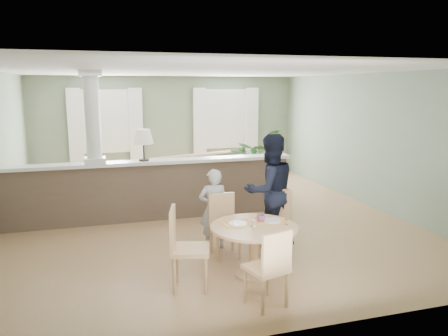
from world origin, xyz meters
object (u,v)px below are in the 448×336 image
object	(u,v)px
chair_far_man	(275,218)
man_person	(270,190)
houseplant	(255,159)
chair_side	(184,244)
child_person	(213,209)
sofa	(204,175)
dining_table	(254,236)
chair_near	(270,265)
chair_far_boy	(224,222)

from	to	relation	value
chair_far_man	man_person	size ratio (longest dim) A/B	0.53
houseplant	chair_side	xyz separation A→B (m)	(-2.67, -4.69, -0.17)
chair_far_man	child_person	xyz separation A→B (m)	(-0.85, 0.37, 0.10)
houseplant	child_person	bearing A→B (deg)	-119.51
sofa	man_person	bearing A→B (deg)	-105.40
child_person	houseplant	bearing A→B (deg)	-114.59
sofa	man_person	world-z (taller)	man_person
dining_table	chair_near	distance (m)	0.85
chair_far_boy	child_person	bearing A→B (deg)	103.23
sofa	man_person	size ratio (longest dim) A/B	1.72
chair_far_man	child_person	bearing A→B (deg)	-165.53
sofa	houseplant	size ratio (longest dim) A/B	2.06
houseplant	chair_side	distance (m)	5.40
chair_far_boy	dining_table	bearing A→B (deg)	-79.08
sofa	chair_side	xyz separation A→B (m)	(-1.39, -4.60, 0.12)
man_person	chair_far_man	bearing A→B (deg)	79.61
houseplant	chair_far_man	size ratio (longest dim) A/B	1.56
chair_far_man	chair_far_boy	bearing A→B (deg)	-147.11
houseplant	dining_table	distance (m)	4.92
chair_near	chair_side	size ratio (longest dim) A/B	0.90
dining_table	chair_side	bearing A→B (deg)	-174.54
child_person	dining_table	bearing A→B (deg)	106.92
chair_near	chair_side	bearing A→B (deg)	-58.89
chair_far_boy	chair_far_man	xyz separation A→B (m)	(0.78, -0.07, 0.02)
chair_far_man	chair_side	bearing A→B (deg)	-113.60
chair_near	child_person	xyz separation A→B (m)	(-0.11, 1.96, 0.11)
chair_far_boy	chair_side	xyz separation A→B (m)	(-0.77, -0.91, 0.06)
chair_near	child_person	size ratio (longest dim) A/B	0.74
dining_table	chair_far_boy	world-z (taller)	chair_far_boy
sofa	child_person	xyz separation A→B (m)	(-0.69, -3.39, 0.18)
sofa	chair_side	size ratio (longest dim) A/B	2.95
houseplant	man_person	xyz separation A→B (m)	(-1.11, -3.60, 0.14)
sofa	child_person	distance (m)	3.46
chair_near	man_person	size ratio (longest dim) A/B	0.52
houseplant	dining_table	world-z (taller)	houseplant
chair_far_man	man_person	world-z (taller)	man_person
chair_far_boy	chair_far_man	bearing A→B (deg)	-5.64
chair_far_man	man_person	xyz separation A→B (m)	(0.00, 0.25, 0.36)
child_person	chair_far_man	bearing A→B (deg)	161.31
man_person	houseplant	bearing A→B (deg)	-116.81
dining_table	chair_far_man	world-z (taller)	chair_far_man
dining_table	chair_near	world-z (taller)	chair_near
houseplant	chair_near	distance (m)	5.75
chair_side	dining_table	bearing A→B (deg)	-70.38
chair_near	chair_far_boy	bearing A→B (deg)	-104.67
chair_far_boy	sofa	bearing A→B (deg)	80.11
houseplant	chair_far_man	xyz separation A→B (m)	(-1.11, -3.85, -0.21)
sofa	chair_far_man	xyz separation A→B (m)	(0.17, -3.76, 0.08)
sofa	dining_table	bearing A→B (deg)	-113.86
chair_far_man	child_person	distance (m)	0.94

